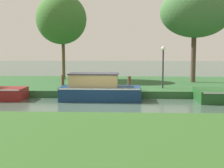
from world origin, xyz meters
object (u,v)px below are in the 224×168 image
(navy_cruiser, at_px, (99,89))
(lamp_post, at_px, (163,61))
(mooring_post_near, at_px, (63,82))
(willow_tree_left, at_px, (61,19))
(mooring_post_far, at_px, (129,83))
(willow_tree_centre, at_px, (196,12))

(navy_cruiser, xyz_separation_m, lamp_post, (3.69, 2.38, 1.41))
(navy_cruiser, xyz_separation_m, mooring_post_near, (-2.22, 1.41, 0.22))
(willow_tree_left, bearing_deg, mooring_post_far, -49.58)
(lamp_post, distance_m, mooring_post_far, 2.56)
(navy_cruiser, relative_size, lamp_post, 1.71)
(mooring_post_near, relative_size, mooring_post_far, 1.07)
(navy_cruiser, bearing_deg, mooring_post_far, 40.53)
(lamp_post, height_order, mooring_post_near, lamp_post)
(willow_tree_centre, height_order, mooring_post_far, willow_tree_centre)
(mooring_post_near, bearing_deg, navy_cruiser, -32.48)
(willow_tree_left, distance_m, willow_tree_centre, 9.89)
(navy_cruiser, bearing_deg, willow_tree_left, 115.03)
(willow_tree_left, height_order, mooring_post_far, willow_tree_left)
(mooring_post_near, bearing_deg, lamp_post, 9.30)
(willow_tree_left, xyz_separation_m, mooring_post_far, (5.12, -6.02, -4.22))
(willow_tree_left, bearing_deg, willow_tree_centre, -9.69)
(lamp_post, bearing_deg, mooring_post_far, -154.58)
(navy_cruiser, bearing_deg, mooring_post_near, 147.52)
(willow_tree_left, relative_size, mooring_post_far, 8.15)
(willow_tree_left, relative_size, willow_tree_centre, 0.98)
(lamp_post, bearing_deg, navy_cruiser, -147.16)
(navy_cruiser, height_order, willow_tree_centre, willow_tree_centre)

